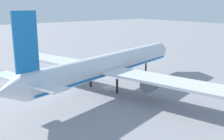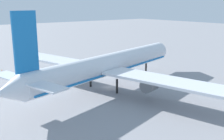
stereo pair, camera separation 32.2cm
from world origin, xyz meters
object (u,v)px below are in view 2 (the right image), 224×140
(baggage_cart_1, at_px, (132,59))
(traffic_cone_3, at_px, (2,70))
(airliner, at_px, (107,65))
(traffic_cone_0, at_px, (146,62))

(baggage_cart_1, relative_size, traffic_cone_3, 5.31)
(airliner, bearing_deg, traffic_cone_0, 28.91)
(traffic_cone_3, bearing_deg, traffic_cone_0, -22.46)
(baggage_cart_1, xyz_separation_m, traffic_cone_3, (-54.67, 16.94, -0.43))
(airliner, xyz_separation_m, baggage_cart_1, (35.08, 27.48, -6.72))
(traffic_cone_3, bearing_deg, baggage_cart_1, -17.22)
(traffic_cone_0, distance_m, traffic_cone_3, 61.90)
(traffic_cone_3, bearing_deg, airliner, -66.20)
(baggage_cart_1, bearing_deg, traffic_cone_0, -69.35)
(baggage_cart_1, distance_m, traffic_cone_0, 7.18)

